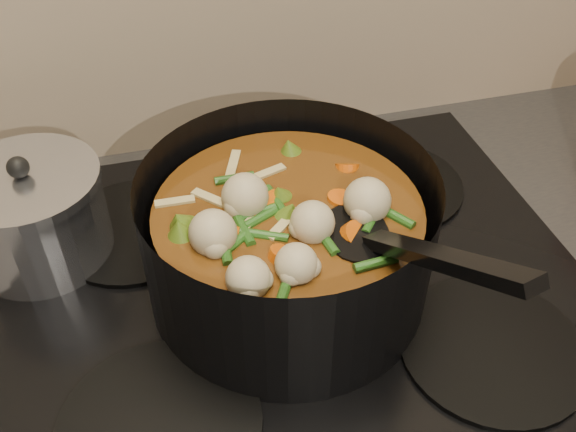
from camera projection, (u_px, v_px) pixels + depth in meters
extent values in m
cube|color=black|center=(296.00, 312.00, 0.71)|extent=(2.64, 0.64, 0.05)
cube|color=black|center=(296.00, 291.00, 0.69)|extent=(0.62, 0.54, 0.02)
cylinder|color=black|center=(159.00, 426.00, 0.56)|extent=(0.18, 0.18, 0.01)
cylinder|color=black|center=(492.00, 347.00, 0.62)|extent=(0.18, 0.18, 0.01)
cylinder|color=black|center=(134.00, 230.00, 0.74)|extent=(0.18, 0.18, 0.01)
cylinder|color=black|center=(391.00, 185.00, 0.81)|extent=(0.18, 0.18, 0.01)
cylinder|color=black|center=(288.00, 237.00, 0.63)|extent=(0.30, 0.30, 0.14)
cylinder|color=black|center=(288.00, 283.00, 0.68)|extent=(0.28, 0.28, 0.01)
cylinder|color=#5B310F|center=(288.00, 246.00, 0.64)|extent=(0.26, 0.26, 0.10)
cylinder|color=#E75A0A|center=(326.00, 204.00, 0.62)|extent=(0.03, 0.03, 0.03)
cylinder|color=#E75A0A|center=(312.00, 171.00, 0.66)|extent=(0.04, 0.04, 0.03)
cylinder|color=#E75A0A|center=(237.00, 160.00, 0.67)|extent=(0.04, 0.04, 0.03)
cylinder|color=#E75A0A|center=(233.00, 209.00, 0.61)|extent=(0.03, 0.03, 0.03)
cylinder|color=#E75A0A|center=(228.00, 259.00, 0.56)|extent=(0.04, 0.03, 0.03)
cylinder|color=#E75A0A|center=(299.00, 238.00, 0.58)|extent=(0.04, 0.04, 0.03)
cylinder|color=#E75A0A|center=(357.00, 229.00, 0.59)|extent=(0.03, 0.04, 0.03)
cylinder|color=#E75A0A|center=(369.00, 177.00, 0.65)|extent=(0.03, 0.03, 0.03)
cylinder|color=#E75A0A|center=(291.00, 177.00, 0.65)|extent=(0.04, 0.04, 0.03)
cylinder|color=#E75A0A|center=(225.00, 177.00, 0.65)|extent=(0.04, 0.04, 0.03)
cylinder|color=#E75A0A|center=(249.00, 218.00, 0.61)|extent=(0.03, 0.03, 0.03)
sphere|color=tan|center=(348.00, 190.00, 0.62)|extent=(0.04, 0.04, 0.04)
sphere|color=tan|center=(281.00, 163.00, 0.65)|extent=(0.04, 0.04, 0.04)
sphere|color=tan|center=(225.00, 199.00, 0.61)|extent=(0.04, 0.04, 0.04)
sphere|color=tan|center=(275.00, 244.00, 0.56)|extent=(0.04, 0.04, 0.04)
sphere|color=tan|center=(349.00, 215.00, 0.59)|extent=(0.04, 0.04, 0.04)
sphere|color=tan|center=(317.00, 167.00, 0.64)|extent=(0.04, 0.04, 0.04)
cone|color=#597A1E|center=(269.00, 266.00, 0.55)|extent=(0.04, 0.04, 0.03)
cone|color=#597A1E|center=(372.00, 225.00, 0.59)|extent=(0.04, 0.04, 0.03)
cone|color=#597A1E|center=(326.00, 160.00, 0.66)|extent=(0.04, 0.04, 0.03)
cone|color=#597A1E|center=(224.00, 173.00, 0.64)|extent=(0.04, 0.04, 0.03)
cone|color=#597A1E|center=(221.00, 246.00, 0.56)|extent=(0.04, 0.04, 0.03)
cone|color=#597A1E|center=(342.00, 255.00, 0.56)|extent=(0.04, 0.04, 0.03)
cylinder|color=#265A1A|center=(307.00, 181.00, 0.64)|extent=(0.01, 0.04, 0.01)
cylinder|color=#265A1A|center=(252.00, 151.00, 0.68)|extent=(0.04, 0.03, 0.01)
cylinder|color=#265A1A|center=(210.00, 190.00, 0.63)|extent=(0.04, 0.02, 0.01)
cylinder|color=#265A1A|center=(230.00, 229.00, 0.58)|extent=(0.02, 0.04, 0.01)
cylinder|color=#265A1A|center=(279.00, 238.00, 0.58)|extent=(0.03, 0.04, 0.01)
cylinder|color=#265A1A|center=(359.00, 265.00, 0.55)|extent=(0.04, 0.02, 0.01)
cylinder|color=#265A1A|center=(373.00, 209.00, 0.61)|extent=(0.04, 0.03, 0.01)
cylinder|color=#265A1A|center=(331.00, 178.00, 0.64)|extent=(0.01, 0.04, 0.01)
cylinder|color=#265A1A|center=(284.00, 178.00, 0.64)|extent=(0.04, 0.03, 0.01)
cylinder|color=#265A1A|center=(210.00, 170.00, 0.65)|extent=(0.04, 0.02, 0.01)
cylinder|color=#265A1A|center=(204.00, 219.00, 0.59)|extent=(0.02, 0.04, 0.01)
cylinder|color=#265A1A|center=(255.00, 247.00, 0.57)|extent=(0.03, 0.04, 0.01)
cylinder|color=#265A1A|center=(305.00, 236.00, 0.58)|extent=(0.04, 0.02, 0.01)
cube|color=tan|center=(214.00, 205.00, 0.61)|extent=(0.04, 0.01, 0.00)
cube|color=tan|center=(272.00, 259.00, 0.56)|extent=(0.02, 0.04, 0.00)
cube|color=tan|center=(360.00, 224.00, 0.59)|extent=(0.04, 0.03, 0.00)
cube|color=tan|center=(322.00, 167.00, 0.66)|extent=(0.04, 0.04, 0.00)
cube|color=tan|center=(232.00, 179.00, 0.64)|extent=(0.03, 0.04, 0.00)
cube|color=tan|center=(230.00, 243.00, 0.57)|extent=(0.04, 0.02, 0.00)
ellipsoid|color=black|center=(355.00, 234.00, 0.58)|extent=(0.07, 0.09, 0.01)
cube|color=black|center=(441.00, 259.00, 0.49)|extent=(0.06, 0.17, 0.10)
cylinder|color=silver|center=(36.00, 219.00, 0.69)|extent=(0.15, 0.15, 0.09)
cylinder|color=silver|center=(23.00, 181.00, 0.66)|extent=(0.16, 0.16, 0.01)
sphere|color=black|center=(18.00, 167.00, 0.64)|extent=(0.02, 0.02, 0.02)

